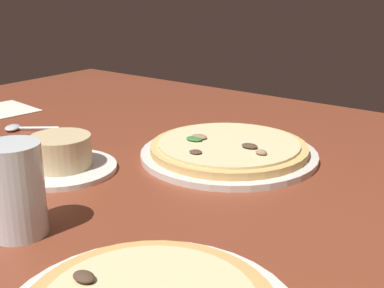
# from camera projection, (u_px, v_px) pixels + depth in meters

# --- Properties ---
(dining_table) EXTENTS (1.50, 1.10, 0.04)m
(dining_table) POSITION_uv_depth(u_px,v_px,m) (154.00, 179.00, 0.79)
(dining_table) COLOR brown
(dining_table) RESTS_ON ground
(pizza_main) EXTENTS (0.29, 0.29, 0.03)m
(pizza_main) POSITION_uv_depth(u_px,v_px,m) (229.00, 150.00, 0.82)
(pizza_main) COLOR silver
(pizza_main) RESTS_ON dining_table
(ramekin_on_saucer) EXTENTS (0.17, 0.17, 0.06)m
(ramekin_on_saucer) POSITION_uv_depth(u_px,v_px,m) (61.00, 157.00, 0.76)
(ramekin_on_saucer) COLOR silver
(ramekin_on_saucer) RESTS_ON dining_table
(water_glass) EXTENTS (0.06, 0.06, 0.11)m
(water_glass) POSITION_uv_depth(u_px,v_px,m) (16.00, 194.00, 0.56)
(water_glass) COLOR silver
(water_glass) RESTS_ON dining_table
(spoon) EXTENTS (0.10, 0.08, 0.01)m
(spoon) POSITION_uv_depth(u_px,v_px,m) (19.00, 128.00, 0.97)
(spoon) COLOR silver
(spoon) RESTS_ON dining_table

